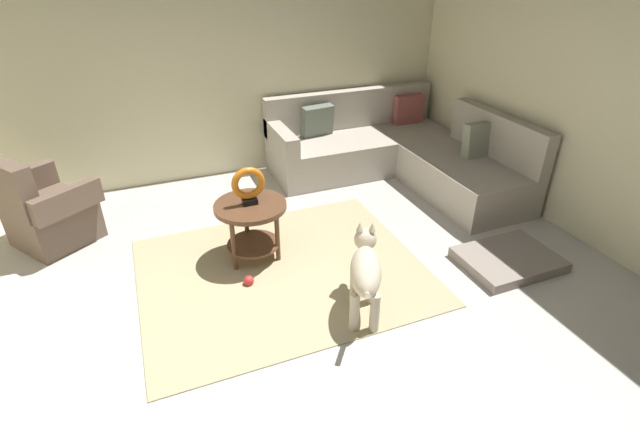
% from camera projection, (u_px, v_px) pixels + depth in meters
% --- Properties ---
extents(ground_plane, '(6.00, 6.00, 0.10)m').
position_uv_depth(ground_plane, '(293.00, 336.00, 3.33)').
color(ground_plane, beige).
extents(wall_back, '(6.00, 0.12, 2.70)m').
position_uv_depth(wall_back, '(200.00, 58.00, 5.02)').
color(wall_back, beige).
rests_on(wall_back, ground_plane).
extents(area_rug, '(2.30, 1.90, 0.01)m').
position_uv_depth(area_rug, '(282.00, 271.00, 3.92)').
color(area_rug, tan).
rests_on(area_rug, ground_plane).
extents(sectional_couch, '(2.20, 2.25, 0.88)m').
position_uv_depth(sectional_couch, '(397.00, 154.00, 5.44)').
color(sectional_couch, '#B2A899').
rests_on(sectional_couch, ground_plane).
extents(armchair, '(0.95, 1.00, 0.88)m').
position_uv_depth(armchair, '(45.00, 212.00, 4.16)').
color(armchair, brown).
rests_on(armchair, ground_plane).
extents(side_table, '(0.60, 0.60, 0.54)m').
position_uv_depth(side_table, '(251.00, 217.00, 3.89)').
color(side_table, brown).
rests_on(side_table, ground_plane).
extents(torus_sculpture, '(0.28, 0.08, 0.33)m').
position_uv_depth(torus_sculpture, '(248.00, 185.00, 3.74)').
color(torus_sculpture, black).
rests_on(torus_sculpture, side_table).
extents(dog_bed_mat, '(0.80, 0.60, 0.09)m').
position_uv_depth(dog_bed_mat, '(508.00, 260.00, 3.99)').
color(dog_bed_mat, gray).
rests_on(dog_bed_mat, ground_plane).
extents(dog, '(0.43, 0.79, 0.63)m').
position_uv_depth(dog, '(365.00, 270.00, 3.30)').
color(dog, beige).
rests_on(dog, ground_plane).
extents(dog_toy_ball, '(0.08, 0.08, 0.08)m').
position_uv_depth(dog_toy_ball, '(249.00, 281.00, 3.74)').
color(dog_toy_ball, red).
rests_on(dog_toy_ball, ground_plane).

